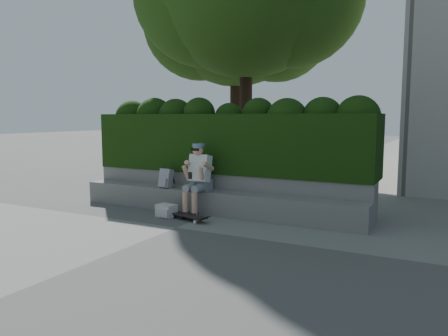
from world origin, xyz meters
The scene contains 9 objects.
ground centered at (0.00, 0.00, 0.00)m, with size 80.00×80.00×0.00m, color slate.
bench_ledge centered at (0.00, 1.25, 0.23)m, with size 6.00×0.45×0.45m, color gray.
planter_wall centered at (0.00, 1.73, 0.38)m, with size 6.00×0.50×0.75m, color gray.
hedge centered at (0.00, 1.95, 1.35)m, with size 6.00×1.00×1.20m, color black.
tree_right centered at (-2.09, 6.58, 5.27)m, with size 4.88×4.88×7.72m.
person centered at (-0.20, 1.07, 0.75)m, with size 0.40×0.76×1.38m.
skateboard centered at (-0.15, 0.58, 0.08)m, with size 0.91×0.45×0.09m.
backpack_plaid centered at (-1.02, 1.15, 0.64)m, with size 0.26×0.14×0.39m, color #B7B6BB.
backpack_ground centered at (-0.64, 0.62, 0.12)m, with size 0.36×0.26×0.23m, color beige.
Camera 1 is at (4.12, -6.09, 1.89)m, focal length 35.00 mm.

